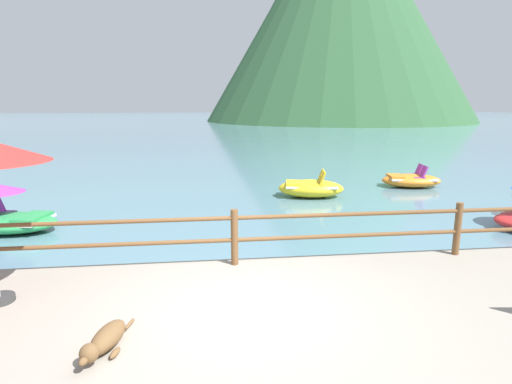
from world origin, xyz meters
TOP-DOWN VIEW (x-y plane):
  - ground_plane at (0.00, 40.00)m, footprint 200.00×200.00m
  - dock_railing at (0.00, 1.55)m, footprint 23.92×0.12m
  - dog_resting at (-1.59, -0.79)m, footprint 0.47×1.04m
  - pedal_boat_0 at (7.13, 9.44)m, footprint 2.31×1.54m
  - pedal_boat_3 at (-5.31, 5.35)m, footprint 2.75×1.79m
  - pedal_boat_4 at (3.00, 8.21)m, footprint 2.33×1.55m
  - cliff_headland at (21.64, 69.94)m, footprint 46.12×46.12m

SIDE VIEW (x-z plane):
  - ground_plane at x=0.00m, z-range 0.00..0.00m
  - pedal_boat_0 at x=7.13m, z-range -0.16..0.68m
  - pedal_boat_4 at x=3.00m, z-range -0.14..0.75m
  - pedal_boat_3 at x=-5.31m, z-range -0.21..0.97m
  - dog_resting at x=-1.59m, z-range 0.39..0.65m
  - dock_railing at x=0.00m, z-range 0.50..1.45m
  - cliff_headland at x=21.64m, z-range -1.19..37.64m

